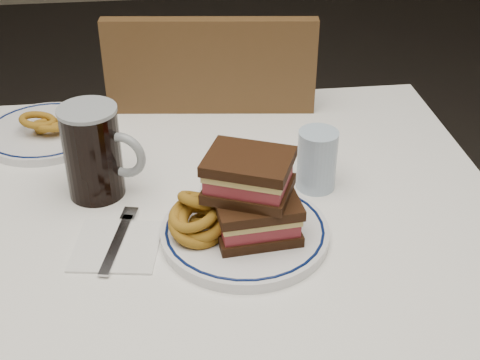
{
  "coord_description": "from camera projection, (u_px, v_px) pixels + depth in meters",
  "views": [
    {
      "loc": [
        0.06,
        -0.94,
        1.41
      ],
      "look_at": [
        0.17,
        -0.08,
        0.85
      ],
      "focal_mm": 50.0,
      "sensor_mm": 36.0,
      "label": 1
    }
  ],
  "objects": [
    {
      "name": "beer_mug",
      "position": [
        94.0,
        151.0,
        1.13
      ],
      "size": [
        0.14,
        0.1,
        0.17
      ],
      "color": "black",
      "rests_on": "dining_table"
    },
    {
      "name": "far_plate",
      "position": [
        45.0,
        132.0,
        1.34
      ],
      "size": [
        0.24,
        0.24,
        0.02
      ],
      "color": "white",
      "rests_on": "dining_table"
    },
    {
      "name": "reuben_sandwich",
      "position": [
        253.0,
        196.0,
        1.02
      ],
      "size": [
        0.16,
        0.14,
        0.13
      ],
      "color": "black",
      "rests_on": "main_plate"
    },
    {
      "name": "dining_table",
      "position": [
        142.0,
        257.0,
        1.19
      ],
      "size": [
        1.27,
        0.87,
        0.75
      ],
      "color": "white",
      "rests_on": "floor"
    },
    {
      "name": "chair_far",
      "position": [
        215.0,
        171.0,
        1.67
      ],
      "size": [
        0.49,
        0.49,
        0.95
      ],
      "color": "#432D15",
      "rests_on": "floor"
    },
    {
      "name": "ketchup_ramekin",
      "position": [
        218.0,
        195.0,
        1.11
      ],
      "size": [
        0.06,
        0.06,
        0.04
      ],
      "color": "silver",
      "rests_on": "main_plate"
    },
    {
      "name": "onion_rings_far",
      "position": [
        47.0,
        124.0,
        1.32
      ],
      "size": [
        0.1,
        0.09,
        0.06
      ],
      "color": "brown",
      "rests_on": "far_plate"
    },
    {
      "name": "main_plate",
      "position": [
        245.0,
        232.0,
        1.06
      ],
      "size": [
        0.27,
        0.27,
        0.02
      ],
      "color": "white",
      "rests_on": "dining_table"
    },
    {
      "name": "napkin_fork",
      "position": [
        117.0,
        244.0,
        1.05
      ],
      "size": [
        0.15,
        0.17,
        0.01
      ],
      "color": "white",
      "rests_on": "dining_table"
    },
    {
      "name": "onion_rings_main",
      "position": [
        201.0,
        216.0,
        1.04
      ],
      "size": [
        0.12,
        0.11,
        0.1
      ],
      "color": "brown",
      "rests_on": "main_plate"
    },
    {
      "name": "water_glass",
      "position": [
        317.0,
        160.0,
        1.17
      ],
      "size": [
        0.07,
        0.07,
        0.11
      ],
      "primitive_type": "cylinder",
      "color": "#A0B6CE",
      "rests_on": "dining_table"
    }
  ]
}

